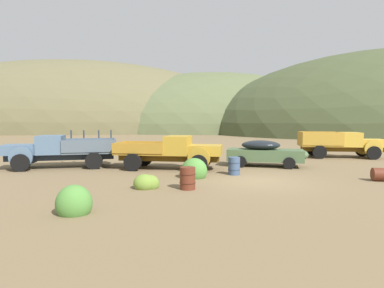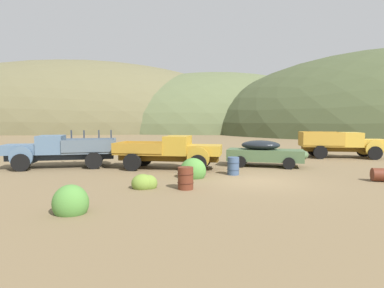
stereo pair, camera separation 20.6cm
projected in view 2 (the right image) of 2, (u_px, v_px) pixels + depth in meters
ground_plane at (256, 181)px, 14.55m from camera, size 300.00×300.00×0.00m
hill_distant at (79, 131)px, 86.78m from camera, size 103.55×52.18×37.06m
hill_far_left at (217, 131)px, 89.21m from camera, size 79.00×55.30×31.37m
truck_chalk_blue at (54, 150)px, 18.64m from camera, size 6.44×3.12×2.16m
truck_mustard at (176, 152)px, 18.10m from camera, size 6.24×3.40×1.89m
car_weathered_green at (267, 153)px, 19.21m from camera, size 4.95×3.10×1.57m
truck_faded_yellow at (348, 144)px, 23.69m from camera, size 6.26×3.38×1.91m
oil_drum_foreground at (186, 178)px, 12.79m from camera, size 0.66×0.66×0.89m
oil_drum_tipped at (383, 175)px, 14.44m from camera, size 1.01×0.81×0.60m
oil_drum_spare at (233, 166)px, 16.23m from camera, size 0.64×0.64×0.90m
bush_lone_scrub at (72, 204)px, 9.49m from camera, size 1.06×1.00×1.11m
bush_back_edge at (193, 171)px, 15.43m from camera, size 1.26×1.15×1.23m
bush_between_trucks at (85, 155)px, 23.79m from camera, size 1.23×1.09×0.91m
bush_front_right at (145, 183)px, 12.99m from camera, size 1.05×0.81×0.76m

